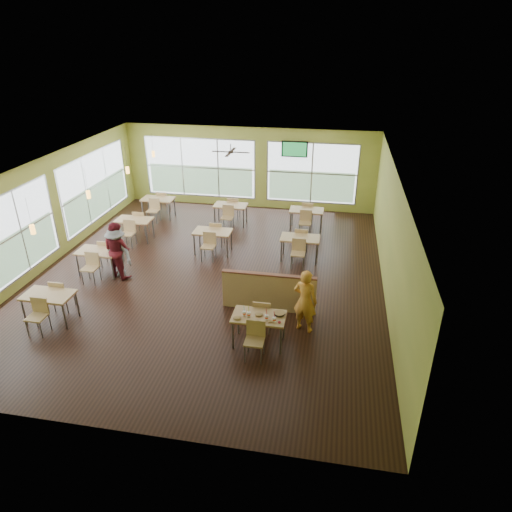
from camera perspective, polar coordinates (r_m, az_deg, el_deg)
name	(u,v)px	position (r m, az deg, el deg)	size (l,w,h in m)	color
room	(208,224)	(12.90, -6.08, 3.95)	(12.00, 12.04, 3.20)	black
window_bays	(159,190)	(16.52, -12.05, 8.09)	(9.24, 10.24, 2.38)	white
main_table	(259,320)	(10.35, 0.36, -8.02)	(1.22, 1.52, 0.87)	tan
half_wall_divider	(269,292)	(11.62, 1.61, -4.50)	(2.40, 0.14, 1.04)	tan
dining_tables	(192,230)	(15.07, -7.97, 3.22)	(6.92, 8.72, 0.87)	tan
pendant_lights	(108,182)	(14.39, -17.97, 8.80)	(0.11, 7.31, 0.86)	#2D2119
ceiling_fan	(231,152)	(15.25, -3.17, 12.87)	(1.25, 1.25, 0.29)	#2D2119
tv_backwall	(295,149)	(17.86, 4.84, 13.17)	(1.00, 0.07, 0.60)	black
man_plaid	(305,301)	(10.78, 6.16, -5.60)	(0.59, 0.38, 1.60)	orange
patron_maroon	(117,250)	(13.69, -16.95, 0.76)	(0.81, 0.63, 1.67)	maroon
patron_grey	(117,253)	(13.66, -16.97, 0.38)	(0.99, 0.57, 1.53)	slate
cup_blue	(244,313)	(10.26, -1.48, -7.17)	(0.08, 0.08, 0.30)	white
cup_yellow	(249,314)	(10.22, -0.92, -7.29)	(0.09, 0.09, 0.32)	white
cup_red_near	(266,317)	(10.12, 1.32, -7.66)	(0.09, 0.09, 0.32)	white
cup_red_far	(274,319)	(10.06, 2.30, -7.93)	(0.09, 0.09, 0.31)	white
food_basket	(279,313)	(10.31, 2.96, -7.19)	(0.26, 0.26, 0.06)	black
ketchup_cup	(279,322)	(10.07, 2.95, -8.27)	(0.06, 0.06, 0.03)	maroon
wrapper_left	(237,318)	(10.19, -2.37, -7.73)	(0.18, 0.16, 0.05)	tan
wrapper_mid	(259,314)	(10.29, 0.36, -7.29)	(0.19, 0.17, 0.05)	tan
wrapper_right	(270,321)	(10.08, 1.75, -8.17)	(0.12, 0.11, 0.03)	tan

